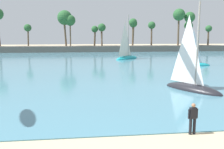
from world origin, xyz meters
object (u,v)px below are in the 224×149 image
(sailboat_near_shore, at_px, (191,82))
(sailboat_toward_headland, at_px, (127,55))
(person_at_waterline, at_px, (193,118))
(sailboat_mid_bay, at_px, (195,62))

(sailboat_near_shore, distance_m, sailboat_toward_headland, 30.18)
(sailboat_near_shore, bearing_deg, person_at_waterline, -114.09)
(sailboat_mid_bay, height_order, sailboat_toward_headland, sailboat_toward_headland)
(person_at_waterline, relative_size, sailboat_mid_bay, 0.22)
(person_at_waterline, height_order, sailboat_near_shore, sailboat_near_shore)
(sailboat_mid_bay, distance_m, sailboat_toward_headland, 15.94)
(sailboat_near_shore, height_order, sailboat_toward_headland, sailboat_toward_headland)
(person_at_waterline, height_order, sailboat_mid_bay, sailboat_mid_bay)
(person_at_waterline, height_order, sailboat_toward_headland, sailboat_toward_headland)
(person_at_waterline, xyz_separation_m, sailboat_toward_headland, (3.62, 39.94, 0.06))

